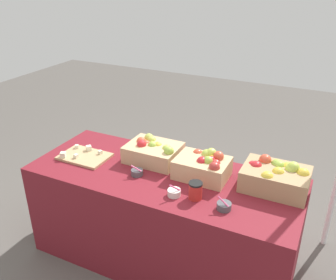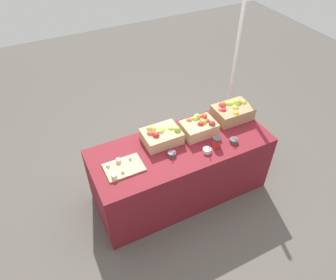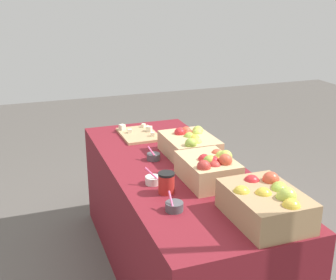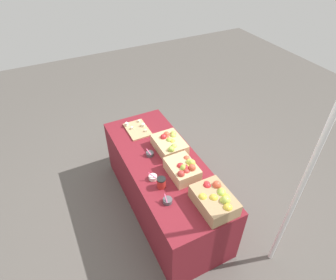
% 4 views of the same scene
% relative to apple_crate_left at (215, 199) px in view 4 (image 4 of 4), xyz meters
% --- Properties ---
extents(ground_plane, '(10.00, 10.00, 0.00)m').
position_rel_apple_crate_left_xyz_m(ground_plane, '(-0.73, -0.16, -0.83)').
color(ground_plane, '#56514C').
extents(table, '(1.90, 0.76, 0.74)m').
position_rel_apple_crate_left_xyz_m(table, '(-0.73, -0.16, -0.46)').
color(table, maroon).
rests_on(table, ground_plane).
extents(apple_crate_left, '(0.41, 0.30, 0.19)m').
position_rel_apple_crate_left_xyz_m(apple_crate_left, '(0.00, 0.00, 0.00)').
color(apple_crate_left, tan).
rests_on(apple_crate_left, table).
extents(apple_crate_middle, '(0.36, 0.26, 0.19)m').
position_rel_apple_crate_left_xyz_m(apple_crate_middle, '(-0.47, -0.07, -0.00)').
color(apple_crate_middle, tan).
rests_on(apple_crate_middle, table).
extents(apple_crate_right, '(0.38, 0.30, 0.17)m').
position_rel_apple_crate_left_xyz_m(apple_crate_right, '(-0.88, -0.01, -0.01)').
color(apple_crate_right, tan).
rests_on(apple_crate_right, table).
extents(cutting_board_front, '(0.36, 0.25, 0.06)m').
position_rel_apple_crate_left_xyz_m(cutting_board_front, '(-1.38, -0.20, -0.08)').
color(cutting_board_front, tan).
rests_on(cutting_board_front, table).
extents(sample_bowl_near, '(0.09, 0.09, 0.09)m').
position_rel_apple_crate_left_xyz_m(sample_bowl_near, '(-0.22, -0.36, -0.06)').
color(sample_bowl_near, '#4C4C51').
rests_on(sample_bowl_near, table).
extents(sample_bowl_mid, '(0.09, 0.09, 0.10)m').
position_rel_apple_crate_left_xyz_m(sample_bowl_mid, '(-0.55, -0.36, -0.06)').
color(sample_bowl_mid, silver).
rests_on(sample_bowl_mid, table).
extents(sample_bowl_far, '(0.08, 0.08, 0.08)m').
position_rel_apple_crate_left_xyz_m(sample_bowl_far, '(-0.88, -0.25, -0.07)').
color(sample_bowl_far, '#4C4C51').
rests_on(sample_bowl_far, table).
extents(coffee_cup, '(0.09, 0.09, 0.11)m').
position_rel_apple_crate_left_xyz_m(coffee_cup, '(-0.42, -0.33, -0.03)').
color(coffee_cup, red).
rests_on(coffee_cup, table).
extents(tent_pole, '(0.04, 0.04, 2.05)m').
position_rel_apple_crate_left_xyz_m(tent_pole, '(0.38, 0.54, 0.20)').
color(tent_pole, white).
rests_on(tent_pole, ground_plane).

